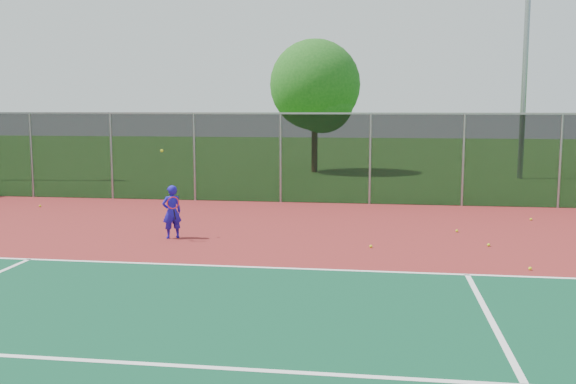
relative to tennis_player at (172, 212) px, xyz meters
name	(u,v)px	position (x,y,z in m)	size (l,w,h in m)	color
ground	(357,323)	(4.72, -5.61, -0.68)	(120.00, 120.00, 0.00)	#2B631C
court_apron	(361,286)	(4.72, -3.61, -0.67)	(30.00, 20.00, 0.02)	maroon
court_lines	(523,381)	(6.72, -7.49, -0.65)	(22.10, 13.05, 0.00)	white
fence_back	(370,158)	(4.72, 6.39, 0.88)	(30.00, 0.06, 3.03)	black
tennis_player	(172,212)	(0.00, 0.00, 0.00)	(0.59, 0.68, 2.18)	#1C12AD
practice_ball_0	(530,268)	(8.00, -2.04, -0.63)	(0.07, 0.07, 0.07)	#C9D318
practice_ball_1	(40,206)	(-5.83, 4.22, -0.63)	(0.07, 0.07, 0.07)	#C9D318
practice_ball_2	(371,246)	(4.86, -0.43, -0.63)	(0.07, 0.07, 0.07)	#C9D318
practice_ball_3	(457,231)	(7.03, 1.76, -0.63)	(0.07, 0.07, 0.07)	#C9D318
practice_ball_4	(489,245)	(7.56, 0.11, -0.63)	(0.07, 0.07, 0.07)	#C9D318
practice_ball_5	(531,219)	(9.33, 3.84, -0.63)	(0.07, 0.07, 0.07)	#C9D318
floodlight_n	(527,29)	(11.40, 15.37, 6.00)	(0.90, 0.40, 11.81)	gray
tree_back_left	(317,89)	(1.91, 16.86, 3.44)	(4.47, 4.47, 6.56)	#382614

